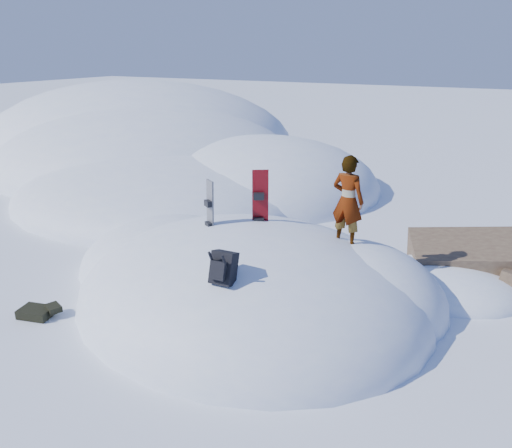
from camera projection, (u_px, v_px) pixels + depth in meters
The scene contains 9 objects.
ground at pixel (250, 302), 9.74m from camera, with size 120.00×120.00×0.00m, color white.
snow_mound at pixel (248, 295), 10.02m from camera, with size 8.00×6.00×3.00m.
snow_ridge at pixel (152, 157), 22.55m from camera, with size 21.50×18.50×6.40m.
rock_outcrop at pixel (471, 281), 10.60m from camera, with size 4.68×4.41×1.68m.
snowboard_red at pixel (260, 211), 9.84m from camera, with size 0.29×0.27×1.70m.
snowboard_dark at pixel (210, 216), 9.63m from camera, with size 0.26×0.25×1.46m.
backpack at pixel (223, 268), 7.72m from camera, with size 0.39×0.47×0.61m.
gear_pile at pixel (39, 312), 9.19m from camera, with size 0.79×0.61×0.21m.
person at pixel (348, 201), 9.16m from camera, with size 0.62×0.41×1.71m, color slate.
Camera 1 is at (4.17, -7.60, 4.70)m, focal length 35.00 mm.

